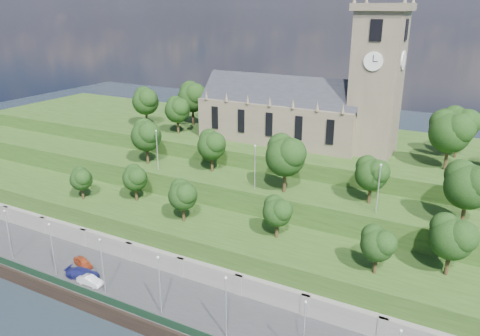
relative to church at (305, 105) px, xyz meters
The scene contains 16 objects.
promenade 45.42m from the church, 91.13° to the right, with size 160.00×12.00×2.00m, color #2D2D30.
quay_wall 50.78m from the church, 90.98° to the right, with size 160.00×0.50×2.20m, color black.
fence 49.57m from the church, 91.00° to the right, with size 160.00×0.10×1.20m, color #16311F.
retaining_wall 39.48m from the church, 91.33° to the right, with size 160.00×2.10×5.00m.
embankment_lower 33.57m from the church, 91.61° to the right, with size 160.00×12.00×8.00m, color #254316.
embankment_upper 23.71m from the church, 92.66° to the right, with size 160.00×10.00×12.00m, color #254316.
hilltop 15.57m from the church, 101.11° to the left, with size 160.00×32.00×15.00m, color #254316.
church is the anchor object (origin of this frame).
trees_lower 29.69m from the church, 80.45° to the right, with size 65.25×8.92×8.17m.
trees_upper 19.15m from the church, 76.44° to the right, with size 62.07×8.81×9.58m.
trees_hilltop 1.84m from the church, 102.46° to the right, with size 77.02×15.73×9.96m.
lamp_posts_promenade 46.28m from the church, 93.67° to the right, with size 60.36×0.36×8.61m.
lamp_posts_upper 20.91m from the church, 92.26° to the right, with size 40.36×0.36×7.61m.
car_left 49.13m from the church, 117.77° to the right, with size 1.60×3.98×1.35m, color maroon.
car_middle 50.06m from the church, 110.57° to the right, with size 1.43×4.09×1.35m, color silver.
car_right 50.15m from the church, 113.58° to the right, with size 2.10×5.17×1.50m, color navy.
Camera 1 is at (32.18, -38.78, 40.83)m, focal length 35.00 mm.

